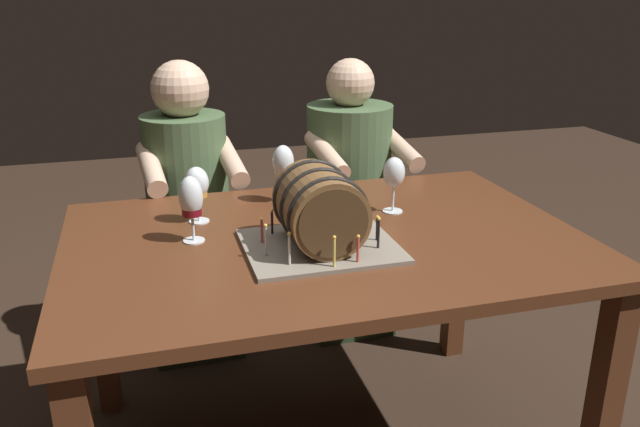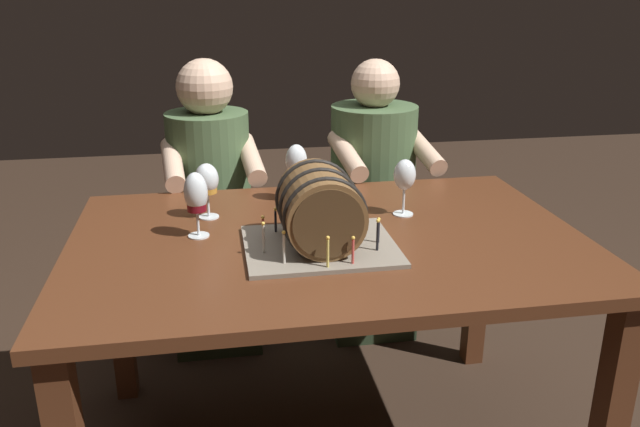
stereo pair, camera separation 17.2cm
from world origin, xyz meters
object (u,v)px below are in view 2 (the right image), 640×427
(wine_glass_white, at_px, (296,163))
(person_seated_right, at_px, (372,211))
(barrel_cake, at_px, (320,212))
(wine_glass_amber, at_px, (207,182))
(wine_glass_red, at_px, (196,196))
(dining_table, at_px, (328,268))
(person_seated_left, at_px, (213,222))
(wine_glass_empty, at_px, (405,176))

(wine_glass_white, xyz_separation_m, person_seated_right, (0.37, 0.43, -0.34))
(barrel_cake, bearing_deg, wine_glass_white, 91.00)
(barrel_cake, distance_m, wine_glass_white, 0.41)
(wine_glass_amber, bearing_deg, wine_glass_red, -101.15)
(dining_table, relative_size, wine_glass_red, 7.67)
(wine_glass_red, relative_size, person_seated_left, 0.16)
(wine_glass_amber, bearing_deg, dining_table, -33.09)
(wine_glass_amber, xyz_separation_m, wine_glass_red, (-0.03, -0.15, 0.01))
(wine_glass_red, distance_m, person_seated_right, 1.04)
(barrel_cake, xyz_separation_m, person_seated_right, (0.36, 0.84, -0.32))
(wine_glass_amber, distance_m, person_seated_right, 0.92)
(barrel_cake, relative_size, person_seated_left, 0.35)
(wine_glass_empty, relative_size, person_seated_right, 0.15)
(wine_glass_empty, xyz_separation_m, person_seated_right, (0.06, 0.62, -0.34))
(person_seated_right, bearing_deg, wine_glass_red, -134.64)
(person_seated_right, bearing_deg, barrel_cake, -113.38)
(wine_glass_empty, bearing_deg, wine_glass_amber, 172.68)
(person_seated_right, bearing_deg, person_seated_left, -179.98)
(barrel_cake, relative_size, wine_glass_amber, 2.38)
(barrel_cake, bearing_deg, wine_glass_empty, 36.12)
(wine_glass_amber, relative_size, person_seated_left, 0.15)
(wine_glass_white, distance_m, wine_glass_red, 0.42)
(barrel_cake, xyz_separation_m, wine_glass_red, (-0.33, 0.14, 0.02))
(dining_table, relative_size, wine_glass_white, 7.63)
(person_seated_right, bearing_deg, dining_table, -113.16)
(person_seated_left, bearing_deg, person_seated_right, 0.02)
(barrel_cake, bearing_deg, person_seated_right, 66.62)
(person_seated_right, bearing_deg, wine_glass_empty, -95.80)
(barrel_cake, xyz_separation_m, wine_glass_white, (-0.01, 0.41, 0.03))
(dining_table, xyz_separation_m, wine_glass_red, (-0.36, 0.06, 0.22))
(dining_table, relative_size, wine_glass_amber, 8.48)
(barrel_cake, bearing_deg, dining_table, 64.49)
(wine_glass_amber, relative_size, person_seated_right, 0.15)
(wine_glass_amber, relative_size, wine_glass_red, 0.90)
(dining_table, height_order, person_seated_right, person_seated_right)
(dining_table, bearing_deg, person_seated_left, 113.12)
(wine_glass_empty, distance_m, wine_glass_red, 0.63)
(wine_glass_amber, xyz_separation_m, person_seated_right, (0.66, 0.55, -0.33))
(wine_glass_amber, xyz_separation_m, person_seated_left, (0.01, 0.55, -0.33))
(dining_table, height_order, barrel_cake, barrel_cake)
(wine_glass_white, bearing_deg, barrel_cake, -89.00)
(wine_glass_amber, distance_m, person_seated_left, 0.64)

